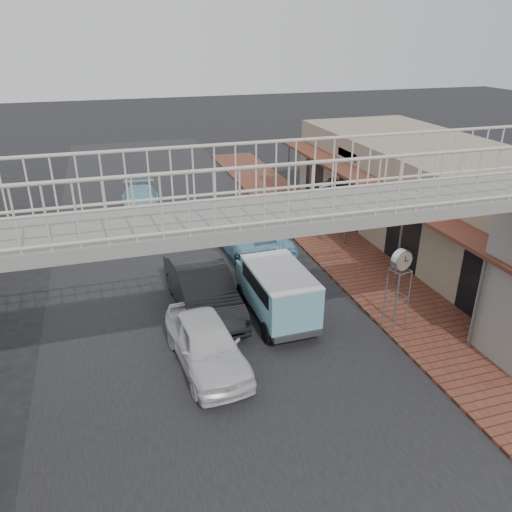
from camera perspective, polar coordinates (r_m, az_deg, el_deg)
ground at (r=15.46m, az=-4.93°, el=-8.68°), size 120.00×120.00×0.00m
road_strip at (r=15.46m, az=-4.93°, el=-8.67°), size 10.00×60.00×0.01m
sidewalk at (r=19.97m, az=11.60°, el=-0.92°), size 3.00×40.00×0.10m
shophouse_row at (r=22.44m, az=20.99°, el=6.14°), size 7.20×18.00×4.00m
footbridge at (r=10.49m, az=-0.75°, el=-5.53°), size 16.40×2.40×6.34m
white_hatchback at (r=13.78m, az=-5.71°, el=-9.87°), size 2.00×4.14×1.36m
dark_sedan at (r=16.25m, az=-6.12°, el=-3.75°), size 1.95×4.88×1.58m
angkot_curb at (r=20.48m, az=-0.66°, el=2.22°), size 2.63×5.15×1.39m
angkot_far at (r=25.35m, az=-13.04°, el=5.90°), size 2.15×4.65×1.32m
angkot_van at (r=15.57m, az=2.43°, el=-3.52°), size 1.76×3.69×1.79m
motorcycle_near at (r=22.91m, az=7.15°, el=4.01°), size 1.71×1.12×0.85m
motorcycle_far at (r=22.58m, az=4.33°, el=4.09°), size 1.79×0.95×1.04m
street_clock at (r=14.99m, az=16.26°, el=-0.85°), size 0.67×0.59×2.61m
arrow_sign at (r=21.65m, az=9.20°, el=7.61°), size 1.64×1.10×2.71m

